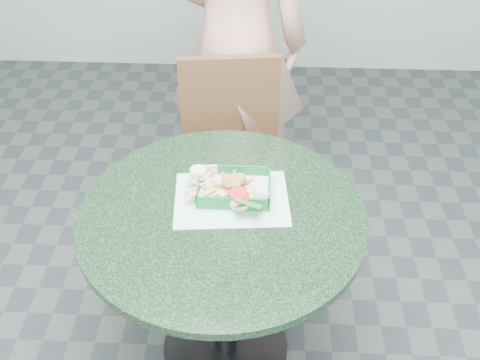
{
  "coord_description": "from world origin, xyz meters",
  "views": [
    {
      "loc": [
        0.12,
        -1.37,
        2.03
      ],
      "look_at": [
        0.06,
        0.1,
        0.83
      ],
      "focal_mm": 42.0,
      "sensor_mm": 36.0,
      "label": 1
    }
  ],
  "objects_px": {
    "cafe_table": "(223,252)",
    "sauce_ramekin": "(199,177)",
    "crab_sandwich": "(233,189)",
    "diner_person": "(235,2)",
    "food_basket": "(234,194)",
    "dining_chair": "(229,148)"
  },
  "relations": [
    {
      "from": "cafe_table",
      "to": "sauce_ramekin",
      "type": "xyz_separation_m",
      "value": [
        -0.09,
        0.14,
        0.22
      ]
    },
    {
      "from": "cafe_table",
      "to": "diner_person",
      "type": "distance_m",
      "value": 1.11
    },
    {
      "from": "crab_sandwich",
      "to": "diner_person",
      "type": "bearing_deg",
      "value": 92.57
    },
    {
      "from": "crab_sandwich",
      "to": "sauce_ramekin",
      "type": "relative_size",
      "value": 2.08
    },
    {
      "from": "cafe_table",
      "to": "dining_chair",
      "type": "distance_m",
      "value": 0.69
    },
    {
      "from": "diner_person",
      "to": "food_basket",
      "type": "relative_size",
      "value": 8.92
    },
    {
      "from": "crab_sandwich",
      "to": "food_basket",
      "type": "bearing_deg",
      "value": 73.16
    },
    {
      "from": "sauce_ramekin",
      "to": "dining_chair",
      "type": "bearing_deg",
      "value": 82.81
    },
    {
      "from": "dining_chair",
      "to": "food_basket",
      "type": "distance_m",
      "value": 0.64
    },
    {
      "from": "sauce_ramekin",
      "to": "food_basket",
      "type": "bearing_deg",
      "value": -20.24
    },
    {
      "from": "dining_chair",
      "to": "diner_person",
      "type": "relative_size",
      "value": 0.42
    },
    {
      "from": "diner_person",
      "to": "sauce_ramekin",
      "type": "relative_size",
      "value": 37.55
    },
    {
      "from": "food_basket",
      "to": "crab_sandwich",
      "type": "distance_m",
      "value": 0.03
    },
    {
      "from": "diner_person",
      "to": "sauce_ramekin",
      "type": "bearing_deg",
      "value": 88.75
    },
    {
      "from": "crab_sandwich",
      "to": "sauce_ramekin",
      "type": "bearing_deg",
      "value": 155.57
    },
    {
      "from": "food_basket",
      "to": "sauce_ramekin",
      "type": "xyz_separation_m",
      "value": [
        -0.13,
        0.05,
        0.03
      ]
    },
    {
      "from": "cafe_table",
      "to": "sauce_ramekin",
      "type": "bearing_deg",
      "value": 122.5
    },
    {
      "from": "diner_person",
      "to": "crab_sandwich",
      "type": "xyz_separation_m",
      "value": [
        0.04,
        -0.89,
        -0.3
      ]
    },
    {
      "from": "food_basket",
      "to": "dining_chair",
      "type": "bearing_deg",
      "value": 95.69
    },
    {
      "from": "dining_chair",
      "to": "sauce_ramekin",
      "type": "relative_size",
      "value": 15.87
    },
    {
      "from": "dining_chair",
      "to": "cafe_table",
      "type": "bearing_deg",
      "value": -94.43
    },
    {
      "from": "dining_chair",
      "to": "crab_sandwich",
      "type": "xyz_separation_m",
      "value": [
        0.06,
        -0.6,
        0.27
      ]
    }
  ]
}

